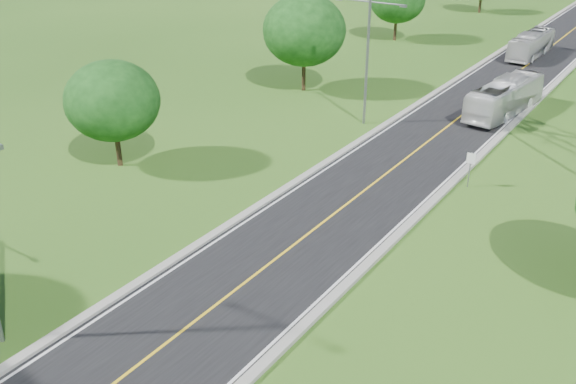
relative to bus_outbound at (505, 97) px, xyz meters
The scene contains 10 objects.
ground 7.33m from the bus_outbound, 112.32° to the left, with size 260.00×260.00×0.00m, color #264D15.
road 13.01m from the bus_outbound, 102.16° to the left, with size 8.00×150.00×0.06m, color black.
curb_left 14.50m from the bus_outbound, 118.90° to the left, with size 0.50×150.00×0.22m, color gray.
curb_right 12.80m from the bus_outbound, 83.11° to the left, with size 0.50×150.00×0.22m, color gray.
speed_limit_sign 15.58m from the bus_outbound, 80.85° to the right, with size 0.55×0.09×2.40m.
streetlight_mid_left 12.87m from the bus_outbound, 136.19° to the right, with size 5.90×0.25×10.00m.
tree_lb 31.68m from the bus_outbound, 126.43° to the right, with size 6.30×6.30×7.33m.
tree_lc 18.49m from the bus_outbound, 169.24° to the right, with size 7.56×7.56×8.79m.
bus_outbound is the anchor object (origin of this frame).
bus_inbound 21.50m from the bus_outbound, 99.43° to the left, with size 2.31×9.89×2.75m, color beige.
Camera 1 is at (16.36, 0.64, 17.72)m, focal length 40.00 mm.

